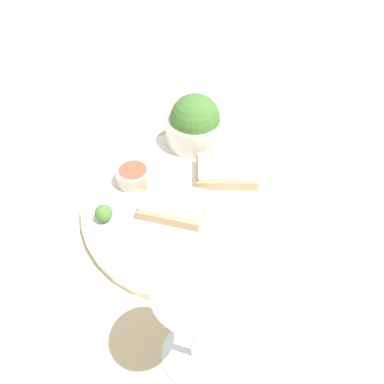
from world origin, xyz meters
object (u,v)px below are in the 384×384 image
cheese_toast_near (173,204)px  wine_glass (194,314)px  salad_bowl (195,124)px  sauce_ramekin (133,175)px  cheese_toast_far (227,171)px

cheese_toast_near → wine_glass: size_ratio=0.75×
cheese_toast_near → salad_bowl: bearing=116.5°
sauce_ramekin → wine_glass: size_ratio=0.37×
wine_glass → salad_bowl: bearing=127.4°
sauce_ramekin → cheese_toast_far: sauce_ramekin is taller
salad_bowl → cheese_toast_near: size_ratio=0.92×
sauce_ramekin → cheese_toast_far: size_ratio=0.46×
cheese_toast_near → cheese_toast_far: size_ratio=0.95×
cheese_toast_near → cheese_toast_far: bearing=78.6°
salad_bowl → cheese_toast_near: salad_bowl is taller
salad_bowl → cheese_toast_far: (0.10, -0.04, -0.03)m
wine_glass → cheese_toast_near: bearing=136.0°
cheese_toast_far → cheese_toast_near: bearing=-101.4°
salad_bowl → sauce_ramekin: bearing=-95.5°
sauce_ramekin → salad_bowl: bearing=84.5°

